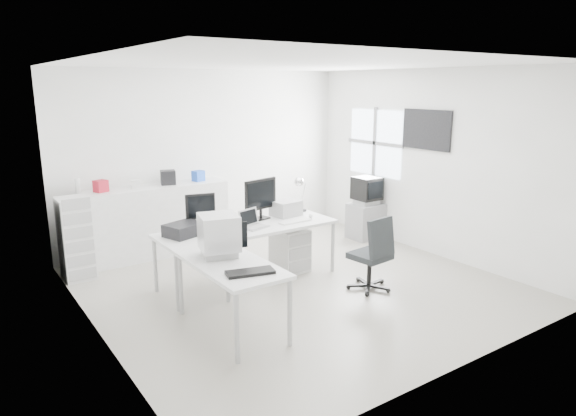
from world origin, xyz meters
TOP-DOWN VIEW (x-y plane):
  - floor at (0.00, 0.00)m, footprint 5.00×5.00m
  - ceiling at (0.00, 0.00)m, footprint 5.00×5.00m
  - back_wall at (0.00, 2.50)m, footprint 5.00×0.02m
  - left_wall at (-2.50, 0.00)m, footprint 0.02×5.00m
  - right_wall at (2.50, 0.00)m, footprint 0.02×5.00m
  - window at (2.48, 1.20)m, footprint 0.02×1.20m
  - wall_picture at (2.47, 0.10)m, footprint 0.04×0.90m
  - main_desk at (-0.44, 0.49)m, footprint 2.40×0.80m
  - side_desk at (-1.29, -0.61)m, footprint 0.70×1.40m
  - drawer_pedestal at (0.26, 0.54)m, footprint 0.40×0.50m
  - inkjet_printer at (-1.29, 0.59)m, footprint 0.52×0.46m
  - lcd_monitor_small at (-0.99, 0.74)m, footprint 0.42×0.30m
  - lcd_monitor_large at (-0.09, 0.74)m, footprint 0.59×0.33m
  - laptop at (-0.39, 0.39)m, footprint 0.45×0.46m
  - white_keyboard at (0.21, 0.34)m, footprint 0.47×0.16m
  - white_mouse at (0.51, 0.39)m, footprint 0.06×0.06m
  - laser_printer at (0.31, 0.71)m, footprint 0.41×0.36m
  - desk_lamp at (0.66, 0.79)m, footprint 0.21×0.21m
  - crt_monitor at (-1.29, -0.36)m, footprint 0.51×0.51m
  - black_keyboard at (-1.29, -1.01)m, footprint 0.51×0.30m
  - office_chair at (0.69, -0.63)m, footprint 0.63×0.63m
  - tv_cabinet at (2.22, 1.08)m, footprint 0.55×0.45m
  - crt_tv at (2.22, 1.08)m, footprint 0.50×0.48m
  - sideboard at (-1.01, 2.24)m, footprint 2.16×0.54m
  - clutter_box_a at (-1.81, 2.24)m, footprint 0.21×0.20m
  - clutter_box_b at (-1.31, 2.24)m, footprint 0.14×0.13m
  - clutter_box_c at (-0.81, 2.24)m, footprint 0.26×0.25m
  - clutter_box_d at (-0.31, 2.24)m, footprint 0.20×0.18m
  - clutter_bottle at (-2.11, 2.28)m, footprint 0.07×0.07m
  - filing_cabinet at (-2.28, 1.90)m, footprint 0.39×0.46m

SIDE VIEW (x-z plane):
  - floor at x=0.00m, z-range -0.01..0.01m
  - tv_cabinet at x=2.22m, z-range 0.00..0.60m
  - drawer_pedestal at x=0.26m, z-range 0.00..0.60m
  - main_desk at x=-0.44m, z-range 0.00..0.75m
  - side_desk at x=-1.29m, z-range 0.00..0.75m
  - office_chair at x=0.69m, z-range 0.00..0.99m
  - sideboard at x=-1.01m, z-range 0.00..1.08m
  - filing_cabinet at x=-2.28m, z-range 0.00..1.11m
  - white_keyboard at x=0.21m, z-range 0.75..0.77m
  - black_keyboard at x=-1.29m, z-range 0.75..0.78m
  - white_mouse at x=0.51m, z-range 0.75..0.81m
  - crt_tv at x=2.22m, z-range 0.60..1.05m
  - inkjet_printer at x=-1.29m, z-range 0.75..0.90m
  - laser_printer at x=0.31m, z-range 0.75..0.96m
  - laptop at x=-0.39m, z-range 0.75..0.99m
  - lcd_monitor_small at x=-0.99m, z-range 0.75..1.22m
  - crt_monitor at x=-1.29m, z-range 0.75..1.23m
  - desk_lamp at x=0.66m, z-range 0.75..1.28m
  - lcd_monitor_large at x=-0.09m, z-range 0.75..1.33m
  - clutter_box_b at x=-1.31m, z-range 1.08..1.20m
  - clutter_box_d at x=-0.31m, z-range 1.08..1.24m
  - clutter_box_a at x=-1.81m, z-range 1.08..1.25m
  - clutter_box_c at x=-0.81m, z-range 1.08..1.29m
  - clutter_bottle at x=-2.11m, z-range 1.08..1.30m
  - back_wall at x=0.00m, z-range 0.00..2.80m
  - left_wall at x=-2.50m, z-range 0.00..2.80m
  - right_wall at x=2.50m, z-range 0.00..2.80m
  - window at x=2.48m, z-range 1.05..2.15m
  - wall_picture at x=2.47m, z-range 1.60..2.20m
  - ceiling at x=0.00m, z-range 2.79..2.80m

